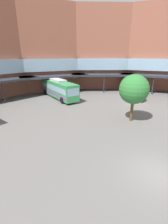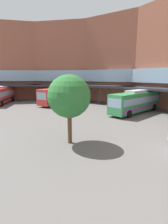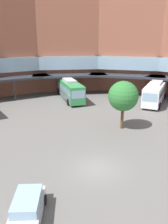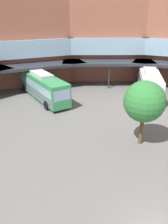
# 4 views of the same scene
# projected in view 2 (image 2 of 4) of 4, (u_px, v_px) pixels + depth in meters

# --- Properties ---
(station_building) EXTENTS (71.97, 32.56, 18.37)m
(station_building) POSITION_uv_depth(u_px,v_px,m) (140.00, 56.00, 25.66)
(station_building) COLOR #93543F
(station_building) RESTS_ON ground
(bus_0) EXTENTS (10.20, 7.14, 3.69)m
(bus_0) POSITION_uv_depth(u_px,v_px,m) (1.00, 95.00, 36.58)
(bus_0) COLOR red
(bus_0) RESTS_ON ground
(bus_2) EXTENTS (4.31, 11.82, 3.61)m
(bus_2) POSITION_uv_depth(u_px,v_px,m) (136.00, 101.00, 27.57)
(bus_2) COLOR #338C4C
(bus_2) RESTS_ON ground
(bus_4) EXTENTS (7.55, 11.85, 3.72)m
(bus_4) POSITION_uv_depth(u_px,v_px,m) (61.00, 95.00, 36.57)
(bus_4) COLOR red
(bus_4) RESTS_ON ground
(plaza_tree) EXTENTS (3.62, 3.62, 5.92)m
(plaza_tree) POSITION_uv_depth(u_px,v_px,m) (69.00, 97.00, 14.45)
(plaza_tree) COLOR brown
(plaza_tree) RESTS_ON ground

